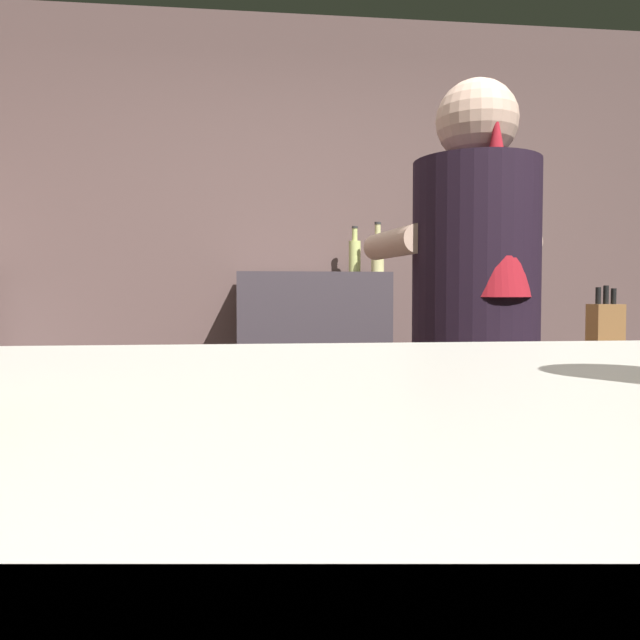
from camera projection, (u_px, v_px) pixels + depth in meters
name	position (u px, v px, depth m)	size (l,w,h in m)	color
wall_back	(305.00, 256.00, 3.53)	(5.20, 0.10, 2.70)	brown
prep_counter	(442.00, 488.00, 2.14)	(2.10, 0.60, 0.89)	brown
back_shelf	(313.00, 388.00, 3.29)	(0.80, 0.36, 1.24)	#3D343B
bartender	(476.00, 346.00, 1.66)	(0.46, 0.54, 1.70)	#322B2E
knife_block	(605.00, 332.00, 2.10)	(0.10, 0.08, 0.26)	brown
mixing_bowl	(237.00, 357.00, 2.03)	(0.18, 0.18, 0.05)	slate
chefs_knife	(511.00, 361.00, 2.10)	(0.24, 0.03, 0.01)	silver
bottle_hot_sauce	(355.00, 255.00, 3.36)	(0.07, 0.07, 0.26)	#C9D377
bottle_soy	(378.00, 253.00, 3.22)	(0.07, 0.07, 0.26)	#D0CA83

